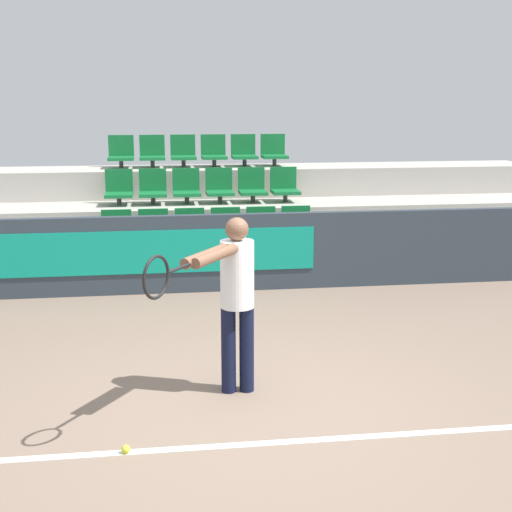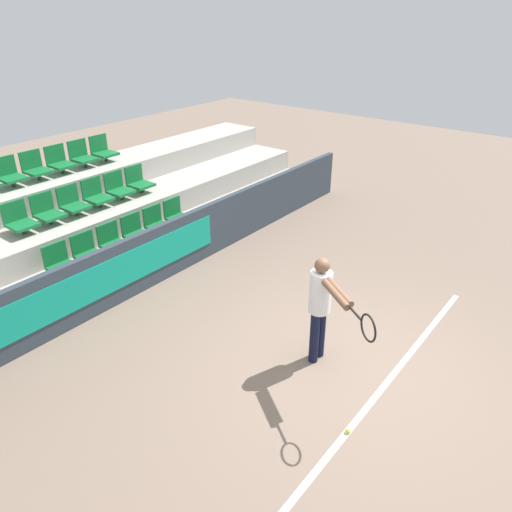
# 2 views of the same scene
# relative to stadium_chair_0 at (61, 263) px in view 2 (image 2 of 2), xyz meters

# --- Properties ---
(ground_plane) EXTENTS (30.00, 30.00, 0.00)m
(ground_plane) POSITION_rel_stadium_chair_0_xyz_m (1.30, -4.62, -0.69)
(ground_plane) COLOR #7A6656
(court_baseline) EXTENTS (5.67, 0.08, 0.01)m
(court_baseline) POSITION_rel_stadium_chair_0_xyz_m (1.30, -5.13, -0.69)
(court_baseline) COLOR white
(court_baseline) RESTS_ON ground
(barrier_wall) EXTENTS (11.93, 0.14, 1.04)m
(barrier_wall) POSITION_rel_stadium_chair_0_xyz_m (1.28, -0.75, -0.17)
(barrier_wall) COLOR #2D3842
(barrier_wall) RESTS_ON ground
(bleacher_tier_front) EXTENTS (11.53, 1.08, 0.46)m
(bleacher_tier_front) POSITION_rel_stadium_chair_0_xyz_m (1.30, -0.13, -0.46)
(bleacher_tier_front) COLOR #ADA89E
(bleacher_tier_front) RESTS_ON ground
(bleacher_tier_middle) EXTENTS (11.53, 1.08, 0.93)m
(bleacher_tier_middle) POSITION_rel_stadium_chair_0_xyz_m (1.30, 0.95, -0.23)
(bleacher_tier_middle) COLOR #ADA89E
(bleacher_tier_middle) RESTS_ON ground
(bleacher_tier_back) EXTENTS (11.53, 1.08, 1.39)m
(bleacher_tier_back) POSITION_rel_stadium_chair_0_xyz_m (1.30, 2.04, 0.00)
(bleacher_tier_back) COLOR #ADA89E
(bleacher_tier_back) RESTS_ON ground
(stadium_chair_0) EXTENTS (0.42, 0.45, 0.54)m
(stadium_chair_0) POSITION_rel_stadium_chair_0_xyz_m (0.00, 0.00, 0.00)
(stadium_chair_0) COLOR #333333
(stadium_chair_0) RESTS_ON bleacher_tier_front
(stadium_chair_1) EXTENTS (0.42, 0.45, 0.54)m
(stadium_chair_1) POSITION_rel_stadium_chair_0_xyz_m (0.52, 0.00, 0.00)
(stadium_chair_1) COLOR #333333
(stadium_chair_1) RESTS_ON bleacher_tier_front
(stadium_chair_2) EXTENTS (0.42, 0.45, 0.54)m
(stadium_chair_2) POSITION_rel_stadium_chair_0_xyz_m (1.04, 0.00, 0.00)
(stadium_chair_2) COLOR #333333
(stadium_chair_2) RESTS_ON bleacher_tier_front
(stadium_chair_3) EXTENTS (0.42, 0.45, 0.54)m
(stadium_chair_3) POSITION_rel_stadium_chair_0_xyz_m (1.56, 0.00, 0.00)
(stadium_chair_3) COLOR #333333
(stadium_chair_3) RESTS_ON bleacher_tier_front
(stadium_chair_4) EXTENTS (0.42, 0.45, 0.54)m
(stadium_chair_4) POSITION_rel_stadium_chair_0_xyz_m (2.08, 0.00, 0.00)
(stadium_chair_4) COLOR #333333
(stadium_chair_4) RESTS_ON bleacher_tier_front
(stadium_chair_5) EXTENTS (0.42, 0.45, 0.54)m
(stadium_chair_5) POSITION_rel_stadium_chair_0_xyz_m (2.60, 0.00, 0.00)
(stadium_chair_5) COLOR #333333
(stadium_chair_5) RESTS_ON bleacher_tier_front
(stadium_chair_6) EXTENTS (0.42, 0.45, 0.54)m
(stadium_chair_6) POSITION_rel_stadium_chair_0_xyz_m (0.00, 1.08, 0.46)
(stadium_chair_6) COLOR #333333
(stadium_chair_6) RESTS_ON bleacher_tier_middle
(stadium_chair_7) EXTENTS (0.42, 0.45, 0.54)m
(stadium_chair_7) POSITION_rel_stadium_chair_0_xyz_m (0.52, 1.08, 0.46)
(stadium_chair_7) COLOR #333333
(stadium_chair_7) RESTS_ON bleacher_tier_middle
(stadium_chair_8) EXTENTS (0.42, 0.45, 0.54)m
(stadium_chair_8) POSITION_rel_stadium_chair_0_xyz_m (1.04, 1.08, 0.46)
(stadium_chair_8) COLOR #333333
(stadium_chair_8) RESTS_ON bleacher_tier_middle
(stadium_chair_9) EXTENTS (0.42, 0.45, 0.54)m
(stadium_chair_9) POSITION_rel_stadium_chair_0_xyz_m (1.56, 1.08, 0.46)
(stadium_chair_9) COLOR #333333
(stadium_chair_9) RESTS_ON bleacher_tier_middle
(stadium_chair_10) EXTENTS (0.42, 0.45, 0.54)m
(stadium_chair_10) POSITION_rel_stadium_chair_0_xyz_m (2.08, 1.08, 0.46)
(stadium_chair_10) COLOR #333333
(stadium_chair_10) RESTS_ON bleacher_tier_middle
(stadium_chair_11) EXTENTS (0.42, 0.45, 0.54)m
(stadium_chair_11) POSITION_rel_stadium_chair_0_xyz_m (2.60, 1.08, 0.46)
(stadium_chair_11) COLOR #333333
(stadium_chair_11) RESTS_ON bleacher_tier_middle
(stadium_chair_13) EXTENTS (0.42, 0.45, 0.54)m
(stadium_chair_13) POSITION_rel_stadium_chair_0_xyz_m (0.52, 2.17, 0.93)
(stadium_chair_13) COLOR #333333
(stadium_chair_13) RESTS_ON bleacher_tier_back
(stadium_chair_14) EXTENTS (0.42, 0.45, 0.54)m
(stadium_chair_14) POSITION_rel_stadium_chair_0_xyz_m (1.04, 2.17, 0.93)
(stadium_chair_14) COLOR #333333
(stadium_chair_14) RESTS_ON bleacher_tier_back
(stadium_chair_15) EXTENTS (0.42, 0.45, 0.54)m
(stadium_chair_15) POSITION_rel_stadium_chair_0_xyz_m (1.56, 2.17, 0.93)
(stadium_chair_15) COLOR #333333
(stadium_chair_15) RESTS_ON bleacher_tier_back
(stadium_chair_16) EXTENTS (0.42, 0.45, 0.54)m
(stadium_chair_16) POSITION_rel_stadium_chair_0_xyz_m (2.08, 2.17, 0.93)
(stadium_chair_16) COLOR #333333
(stadium_chair_16) RESTS_ON bleacher_tier_back
(stadium_chair_17) EXTENTS (0.42, 0.45, 0.54)m
(stadium_chair_17) POSITION_rel_stadium_chair_0_xyz_m (2.60, 2.17, 0.93)
(stadium_chair_17) COLOR #333333
(stadium_chair_17) RESTS_ON bleacher_tier_back
(tennis_player) EXTENTS (0.93, 1.29, 1.58)m
(tennis_player) POSITION_rel_stadium_chair_0_xyz_m (1.21, -4.18, 0.27)
(tennis_player) COLOR black
(tennis_player) RESTS_ON ground
(tennis_ball) EXTENTS (0.07, 0.07, 0.07)m
(tennis_ball) POSITION_rel_stadium_chair_0_xyz_m (0.31, -5.14, -0.66)
(tennis_ball) COLOR #CCDB33
(tennis_ball) RESTS_ON ground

